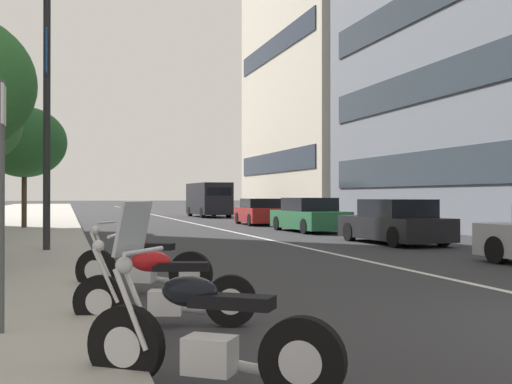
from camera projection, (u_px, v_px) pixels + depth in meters
The scene contains 11 objects.
lane_centre_stripe at pixel (177, 220), 40.40m from camera, with size 110.00×0.16×0.01m, color silver.
motorcycle_mid_row at pixel (205, 337), 4.89m from camera, with size 1.32×1.78×1.48m.
motorcycle_second_in_row at pixel (163, 292), 7.41m from camera, with size 0.79×2.07×1.08m.
motorcycle_nearest_camera at pixel (141, 266), 9.92m from camera, with size 1.26×2.00×1.12m.
car_mid_block_traffic at pixel (394, 223), 20.30m from camera, with size 4.44×1.99×1.41m.
car_lead_in_lane at pixel (309, 216), 27.05m from camera, with size 4.74×2.02×1.44m.
car_far_down_avenue at pixel (260, 212), 33.51m from camera, with size 4.22×2.04×1.38m.
delivery_van_ahead at pixel (209, 199), 45.92m from camera, with size 6.11×2.21×2.43m.
parking_sign_by_curb at pixel (2, 181), 6.39m from camera, with size 0.32×0.06×2.53m.
street_lamp_with_banners at pixel (61, 68), 16.35m from camera, with size 1.26×2.31×7.57m.
street_tree_far_plaza at pixel (24, 142), 27.66m from camera, with size 3.59×3.59×5.22m.
Camera 1 is at (-5.16, 6.71, 1.52)m, focal length 44.94 mm.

